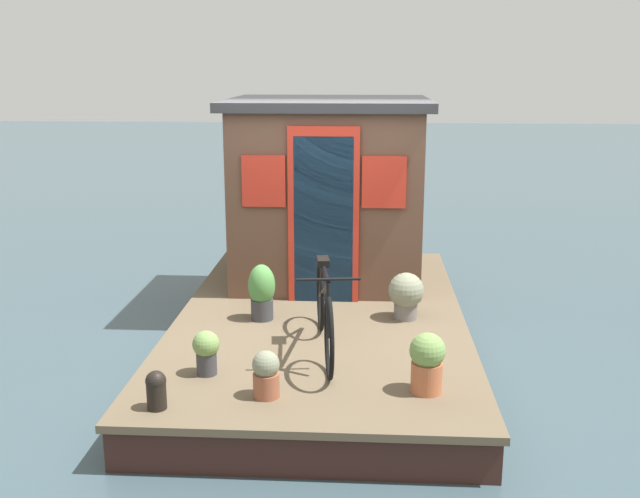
# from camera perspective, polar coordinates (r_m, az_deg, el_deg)

# --- Properties ---
(ground_plane) EXTENTS (60.00, 60.00, 0.00)m
(ground_plane) POSITION_cam_1_polar(r_m,az_deg,el_deg) (7.51, 0.09, -7.67)
(ground_plane) COLOR #384C54
(houseboat_deck) EXTENTS (4.93, 2.79, 0.38)m
(houseboat_deck) POSITION_cam_1_polar(r_m,az_deg,el_deg) (7.44, 0.09, -6.30)
(houseboat_deck) COLOR brown
(houseboat_deck) RESTS_ON ground_plane
(houseboat_cabin) EXTENTS (2.13, 2.21, 2.02)m
(houseboat_cabin) POSITION_cam_1_polar(r_m,az_deg,el_deg) (8.44, 0.65, 4.65)
(houseboat_cabin) COLOR brown
(houseboat_cabin) RESTS_ON houseboat_deck
(bicycle) EXTENTS (1.74, 0.50, 0.79)m
(bicycle) POSITION_cam_1_polar(r_m,az_deg,el_deg) (6.29, 0.34, -4.73)
(bicycle) COLOR black
(bicycle) RESTS_ON houseboat_deck
(potted_plant_lavender) EXTENTS (0.27, 0.27, 0.46)m
(potted_plant_lavender) POSITION_cam_1_polar(r_m,az_deg,el_deg) (5.63, 8.22, -8.53)
(potted_plant_lavender) COLOR #B2603D
(potted_plant_lavender) RESTS_ON houseboat_deck
(potted_plant_sage) EXTENTS (0.20, 0.20, 0.36)m
(potted_plant_sage) POSITION_cam_1_polar(r_m,az_deg,el_deg) (5.54, -4.16, -9.53)
(potted_plant_sage) COLOR #935138
(potted_plant_sage) RESTS_ON houseboat_deck
(potted_plant_fern) EXTENTS (0.26, 0.26, 0.54)m
(potted_plant_fern) POSITION_cam_1_polar(r_m,az_deg,el_deg) (7.13, -4.49, -3.26)
(potted_plant_fern) COLOR #38383D
(potted_plant_fern) RESTS_ON houseboat_deck
(potted_plant_thyme) EXTENTS (0.34, 0.34, 0.45)m
(potted_plant_thyme) POSITION_cam_1_polar(r_m,az_deg,el_deg) (7.18, 6.62, -3.43)
(potted_plant_thyme) COLOR slate
(potted_plant_thyme) RESTS_ON houseboat_deck
(potted_plant_mint) EXTENTS (0.21, 0.21, 0.36)m
(potted_plant_mint) POSITION_cam_1_polar(r_m,az_deg,el_deg) (5.97, -8.73, -7.70)
(potted_plant_mint) COLOR #38383D
(potted_plant_mint) RESTS_ON houseboat_deck
(mooring_bollard) EXTENTS (0.15, 0.15, 0.29)m
(mooring_bollard) POSITION_cam_1_polar(r_m,az_deg,el_deg) (5.48, -12.46, -10.43)
(mooring_bollard) COLOR black
(mooring_bollard) RESTS_ON houseboat_deck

